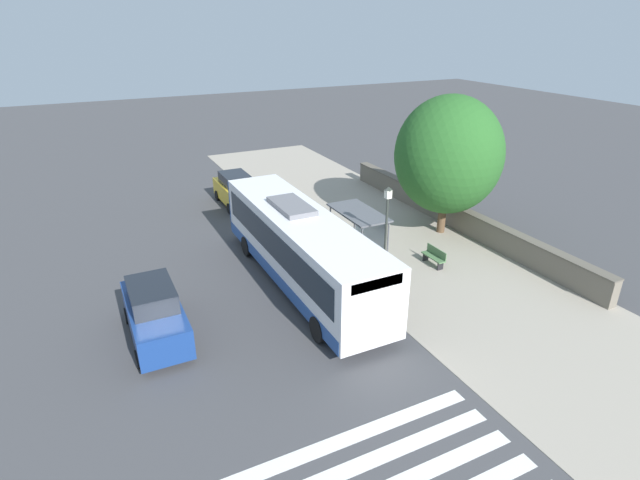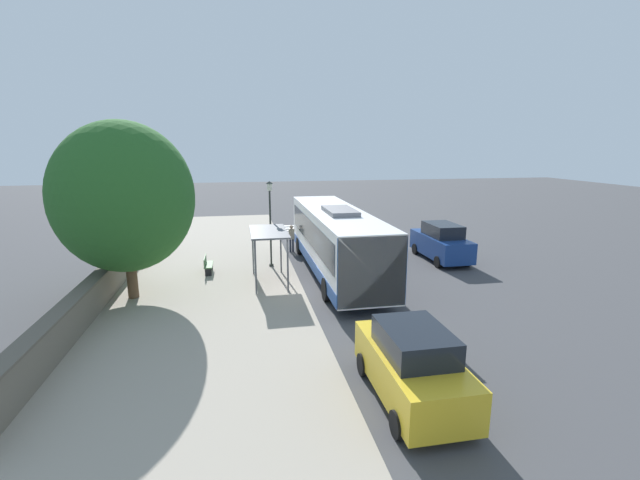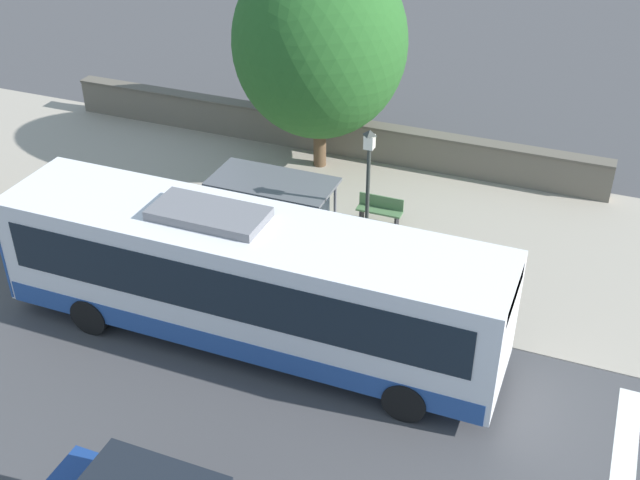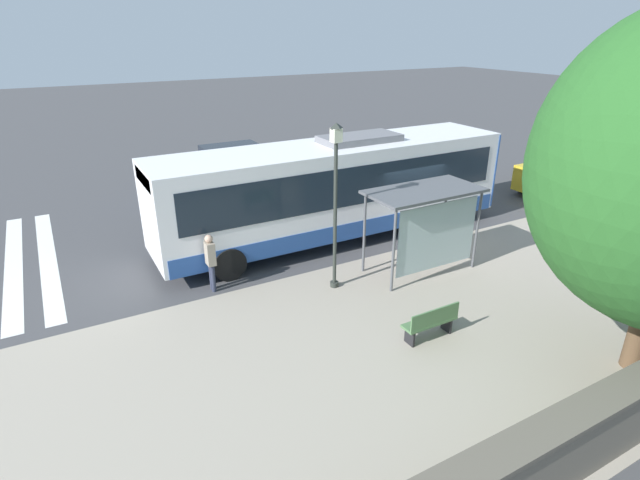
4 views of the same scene
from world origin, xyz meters
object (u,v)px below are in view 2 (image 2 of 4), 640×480
Objects in this scene: bus at (336,239)px; bench at (208,264)px; street_lamp_near at (270,217)px; pedestrian at (292,236)px; shade_tree at (124,197)px; bus_shelter at (265,240)px; parked_car_behind_bus at (412,365)px; parked_car_far_lane at (441,243)px.

bus is 8.78× the size of bench.
street_lamp_near is (-3.14, 1.90, 0.92)m from bus.
pedestrian is 10.89m from shade_tree.
bus is at bearing 13.94° from bus_shelter.
bench is at bearing 169.05° from bus.
shade_tree is at bearing 133.20° from parked_car_behind_bus.
parked_car_behind_bus is (5.90, -12.55, 0.51)m from bench.
bench is (-2.86, 2.14, -1.65)m from bus_shelter.
shade_tree reaches higher than parked_car_behind_bus.
bus is at bearing 11.38° from shade_tree.
pedestrian is 1.20× the size of bench.
street_lamp_near reaches higher than bus.
parked_car_behind_bus is at bearing -119.14° from parked_car_far_lane.
bus_shelter is at bearing 106.26° from parked_car_behind_bus.
shade_tree is (-7.75, -6.86, 3.39)m from pedestrian.
street_lamp_near reaches higher than parked_car_far_lane.
pedestrian is at bearing 41.50° from shade_tree.
parked_car_far_lane is at bearing -23.30° from pedestrian.
bus_shelter reaches higher than pedestrian.
shade_tree is 1.61× the size of parked_car_far_lane.
pedestrian is 8.91m from parked_car_far_lane.
shade_tree is 1.77× the size of parked_car_behind_bus.
parked_car_far_lane is (15.94, 3.34, -3.35)m from shade_tree.
parked_car_behind_bus reaches higher than pedestrian.
shade_tree is at bearing -168.62° from bus.
pedestrian is (1.96, 5.86, -1.13)m from bus_shelter.
bus_shelter is 2.90m from street_lamp_near.
shade_tree is at bearing -133.05° from bench.
bus_shelter is 0.73× the size of parked_car_far_lane.
pedestrian is at bearing 108.30° from bus.
parked_car_behind_bus is (8.83, -9.41, -3.40)m from shade_tree.
bus_shelter is 6.30m from shade_tree.
bench is at bearing 46.95° from shade_tree.
bus_shelter is 0.73× the size of street_lamp_near.
shade_tree reaches higher than parked_car_far_lane.
pedestrian is (-1.64, 4.97, -0.83)m from bus.
street_lamp_near reaches higher than parked_car_behind_bus.
bus_shelter is at bearing -99.32° from street_lamp_near.
bus is 9.92m from shade_tree.
shade_tree reaches higher than street_lamp_near.
bus is at bearing -71.70° from pedestrian.
street_lamp_near is at bearing 148.79° from bus.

